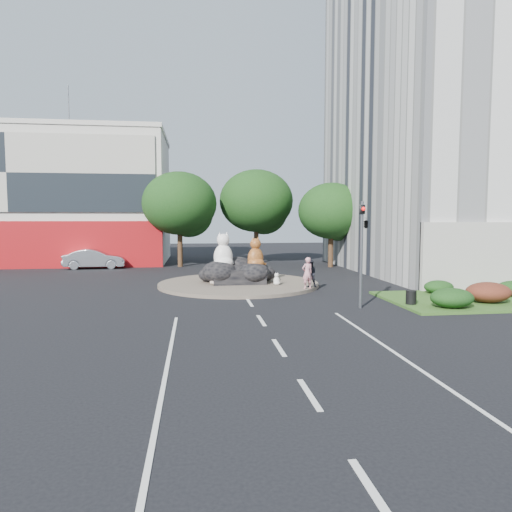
{
  "coord_description": "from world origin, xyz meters",
  "views": [
    {
      "loc": [
        -2.66,
        -18.33,
        4.19
      ],
      "look_at": [
        0.88,
        8.24,
        2.0
      ],
      "focal_mm": 32.0,
      "sensor_mm": 36.0,
      "label": 1
    }
  ],
  "objects_px": {
    "kitten_calico": "(213,278)",
    "litter_bin": "(411,297)",
    "cat_tabby": "(256,253)",
    "kitten_white": "(277,279)",
    "pedestrian_dark": "(310,273)",
    "pedestrian_pink": "(307,273)",
    "cat_white": "(223,250)",
    "parked_car": "(95,259)"
  },
  "relations": [
    {
      "from": "kitten_calico",
      "to": "litter_bin",
      "type": "distance_m",
      "value": 11.55
    },
    {
      "from": "cat_tabby",
      "to": "kitten_calico",
      "type": "height_order",
      "value": "cat_tabby"
    },
    {
      "from": "kitten_white",
      "to": "pedestrian_dark",
      "type": "relative_size",
      "value": 0.47
    },
    {
      "from": "pedestrian_pink",
      "to": "litter_bin",
      "type": "distance_m",
      "value": 6.3
    },
    {
      "from": "kitten_white",
      "to": "litter_bin",
      "type": "xyz_separation_m",
      "value": [
        5.36,
        -6.54,
        -0.13
      ]
    },
    {
      "from": "cat_white",
      "to": "pedestrian_pink",
      "type": "xyz_separation_m",
      "value": [
        4.63,
        -2.9,
        -1.14
      ]
    },
    {
      "from": "kitten_calico",
      "to": "cat_white",
      "type": "bearing_deg",
      "value": 72.89
    },
    {
      "from": "pedestrian_dark",
      "to": "parked_car",
      "type": "relative_size",
      "value": 0.32
    },
    {
      "from": "cat_tabby",
      "to": "parked_car",
      "type": "relative_size",
      "value": 0.4
    },
    {
      "from": "pedestrian_dark",
      "to": "kitten_white",
      "type": "bearing_deg",
      "value": -18.37
    },
    {
      "from": "cat_white",
      "to": "pedestrian_dark",
      "type": "bearing_deg",
      "value": -33.32
    },
    {
      "from": "parked_car",
      "to": "litter_bin",
      "type": "height_order",
      "value": "parked_car"
    },
    {
      "from": "pedestrian_dark",
      "to": "litter_bin",
      "type": "bearing_deg",
      "value": 133.28
    },
    {
      "from": "pedestrian_dark",
      "to": "parked_car",
      "type": "bearing_deg",
      "value": -31.74
    },
    {
      "from": "cat_white",
      "to": "parked_car",
      "type": "distance_m",
      "value": 15.38
    },
    {
      "from": "cat_white",
      "to": "pedestrian_pink",
      "type": "height_order",
      "value": "cat_white"
    },
    {
      "from": "kitten_white",
      "to": "parked_car",
      "type": "bearing_deg",
      "value": 126.72
    },
    {
      "from": "parked_car",
      "to": "cat_white",
      "type": "bearing_deg",
      "value": -141.84
    },
    {
      "from": "kitten_white",
      "to": "litter_bin",
      "type": "relative_size",
      "value": 1.14
    },
    {
      "from": "parked_car",
      "to": "cat_tabby",
      "type": "bearing_deg",
      "value": -137.18
    },
    {
      "from": "kitten_white",
      "to": "parked_car",
      "type": "relative_size",
      "value": 0.15
    },
    {
      "from": "kitten_calico",
      "to": "kitten_white",
      "type": "bearing_deg",
      "value": 14.87
    },
    {
      "from": "pedestrian_pink",
      "to": "litter_bin",
      "type": "xyz_separation_m",
      "value": [
        3.86,
        -4.94,
        -0.65
      ]
    },
    {
      "from": "cat_white",
      "to": "litter_bin",
      "type": "xyz_separation_m",
      "value": [
        8.49,
        -7.84,
        -1.79
      ]
    },
    {
      "from": "cat_tabby",
      "to": "cat_white",
      "type": "bearing_deg",
      "value": 144.85
    },
    {
      "from": "cat_tabby",
      "to": "pedestrian_pink",
      "type": "xyz_separation_m",
      "value": [
        2.63,
        -2.71,
        -0.99
      ]
    },
    {
      "from": "pedestrian_pink",
      "to": "parked_car",
      "type": "xyz_separation_m",
      "value": [
        -14.77,
        14.38,
        -0.28
      ]
    },
    {
      "from": "kitten_calico",
      "to": "parked_car",
      "type": "height_order",
      "value": "parked_car"
    },
    {
      "from": "kitten_white",
      "to": "pedestrian_dark",
      "type": "height_order",
      "value": "pedestrian_dark"
    },
    {
      "from": "cat_white",
      "to": "cat_tabby",
      "type": "distance_m",
      "value": 2.01
    },
    {
      "from": "cat_tabby",
      "to": "pedestrian_pink",
      "type": "bearing_deg",
      "value": -75.31
    },
    {
      "from": "cat_tabby",
      "to": "kitten_white",
      "type": "xyz_separation_m",
      "value": [
        1.14,
        -1.11,
        -1.51
      ]
    },
    {
      "from": "litter_bin",
      "to": "kitten_calico",
      "type": "bearing_deg",
      "value": 142.33
    },
    {
      "from": "kitten_white",
      "to": "pedestrian_dark",
      "type": "bearing_deg",
      "value": -38.4
    },
    {
      "from": "parked_car",
      "to": "kitten_white",
      "type": "bearing_deg",
      "value": -137.21
    },
    {
      "from": "pedestrian_pink",
      "to": "litter_bin",
      "type": "relative_size",
      "value": 2.71
    },
    {
      "from": "kitten_white",
      "to": "parked_car",
      "type": "distance_m",
      "value": 18.43
    },
    {
      "from": "kitten_white",
      "to": "litter_bin",
      "type": "height_order",
      "value": "kitten_white"
    },
    {
      "from": "cat_tabby",
      "to": "kitten_white",
      "type": "relative_size",
      "value": 2.62
    },
    {
      "from": "kitten_white",
      "to": "pedestrian_pink",
      "type": "relative_size",
      "value": 0.42
    },
    {
      "from": "pedestrian_pink",
      "to": "parked_car",
      "type": "relative_size",
      "value": 0.36
    },
    {
      "from": "cat_tabby",
      "to": "pedestrian_pink",
      "type": "distance_m",
      "value": 3.9
    }
  ]
}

